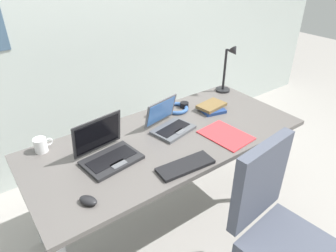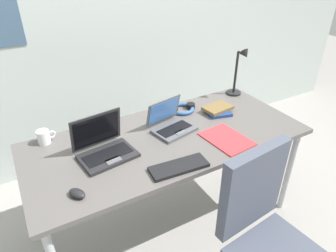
{
  "view_description": "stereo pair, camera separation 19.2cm",
  "coord_description": "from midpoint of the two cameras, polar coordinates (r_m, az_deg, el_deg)",
  "views": [
    {
      "loc": [
        -0.97,
        -1.34,
        1.81
      ],
      "look_at": [
        0.0,
        0.0,
        0.82
      ],
      "focal_mm": 32.5,
      "sensor_mm": 36.0,
      "label": 1
    },
    {
      "loc": [
        -0.81,
        -1.44,
        1.81
      ],
      "look_at": [
        0.0,
        0.0,
        0.82
      ],
      "focal_mm": 32.5,
      "sensor_mm": 36.0,
      "label": 2
    }
  ],
  "objects": [
    {
      "name": "paper_folder_near_lamp",
      "position": [
        1.99,
        13.69,
        -2.45
      ],
      "size": [
        0.26,
        0.33,
        0.01
      ],
      "primitive_type": "cube",
      "rotation": [
        0.0,
        0.0,
        0.09
      ],
      "color": "red",
      "rests_on": "desk"
    },
    {
      "name": "laptop_front_left",
      "position": [
        2.02,
        3.29,
        0.31
      ],
      "size": [
        0.31,
        0.28,
        0.2
      ],
      "color": "#515459",
      "rests_on": "desk"
    },
    {
      "name": "computer_mouse",
      "position": [
        1.56,
        -13.3,
        -12.34
      ],
      "size": [
        0.1,
        0.11,
        0.03
      ],
      "primitive_type": "ellipsoid",
      "rotation": [
        0.0,
        0.0,
        0.51
      ],
      "color": "black",
      "rests_on": "desk"
    },
    {
      "name": "headphones",
      "position": [
        2.27,
        5.11,
        3.18
      ],
      "size": [
        0.21,
        0.18,
        0.04
      ],
      "color": "#335999",
      "rests_on": "desk"
    },
    {
      "name": "desk_lamp",
      "position": [
        2.53,
        15.32,
        9.63
      ],
      "size": [
        0.12,
        0.18,
        0.4
      ],
      "color": "black",
      "rests_on": "desk"
    },
    {
      "name": "ground_plane",
      "position": [
        2.44,
        2.35,
        -16.81
      ],
      "size": [
        12.0,
        12.0,
        0.0
      ],
      "primitive_type": "plane",
      "color": "gray"
    },
    {
      "name": "external_keyboard",
      "position": [
        1.7,
        5.33,
        -7.74
      ],
      "size": [
        0.34,
        0.15,
        0.02
      ],
      "primitive_type": "cube",
      "rotation": [
        0.0,
        0.0,
        -0.08
      ],
      "color": "black",
      "rests_on": "desk"
    },
    {
      "name": "pill_bottle",
      "position": [
        2.18,
        0.93,
        2.81
      ],
      "size": [
        0.04,
        0.04,
        0.08
      ],
      "color": "gold",
      "rests_on": "desk"
    },
    {
      "name": "coffee_mug",
      "position": [
        1.99,
        -19.74,
        -2.02
      ],
      "size": [
        0.11,
        0.08,
        0.09
      ],
      "color": "white",
      "rests_on": "desk"
    },
    {
      "name": "desk",
      "position": [
        1.99,
        2.76,
        -3.46
      ],
      "size": [
        1.8,
        0.8,
        0.74
      ],
      "color": "#595451",
      "rests_on": "ground_plane"
    },
    {
      "name": "wall_back",
      "position": [
        2.69,
        -10.11,
        19.57
      ],
      "size": [
        6.0,
        0.13,
        2.6
      ],
      "color": "#B2BCB7",
      "rests_on": "ground_plane"
    },
    {
      "name": "book_stack",
      "position": [
        2.28,
        11.74,
        2.93
      ],
      "size": [
        0.22,
        0.19,
        0.05
      ],
      "color": "navy",
      "rests_on": "desk"
    },
    {
      "name": "laptop_back_right",
      "position": [
        1.8,
        -8.88,
        -4.13
      ],
      "size": [
        0.35,
        0.29,
        0.24
      ],
      "color": "#232326",
      "rests_on": "desk"
    },
    {
      "name": "cell_phone",
      "position": [
        2.04,
        -8.89,
        -0.82
      ],
      "size": [
        0.09,
        0.15,
        0.01
      ],
      "primitive_type": "cube",
      "rotation": [
        0.0,
        0.0,
        -0.17
      ],
      "color": "black",
      "rests_on": "desk"
    }
  ]
}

